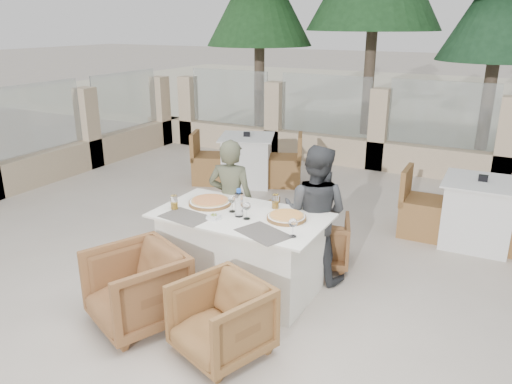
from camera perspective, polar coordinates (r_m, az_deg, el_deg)
The scene contains 26 objects.
ground at distance 4.93m, azimuth -1.93°, elevation -11.18°, with size 80.00×80.00×0.00m, color #BEB2A2.
sand_patch at distance 17.97m, azimuth 21.47°, elevation 9.82°, with size 30.00×16.00×0.01m, color beige.
perimeter_wall_far at distance 8.90m, azimuth 13.87°, elevation 7.60°, with size 10.00×0.34×1.60m, color #C4AC8A, non-canonical shape.
perimeter_wall_left at distance 8.60m, azimuth -23.51°, elevation 6.18°, with size 0.34×7.00×1.60m, color #C7B08C, non-canonical shape.
pine_far_left at distance 12.08m, azimuth 0.40°, elevation 20.30°, with size 2.42×2.42×5.50m, color #1F4920.
pine_centre at distance 10.89m, azimuth 26.10°, elevation 17.31°, with size 2.20×2.20×5.00m, color #1D4526.
dining_table at distance 4.80m, azimuth -1.71°, elevation -6.85°, with size 1.60×0.90×0.77m, color white, non-canonical shape.
placemat_near_left at distance 4.63m, azimuth -8.02°, elevation -2.82°, with size 0.45×0.30×0.00m, color #5D574F.
placemat_near_right at distance 4.24m, azimuth 0.85°, elevation -4.74°, with size 0.45×0.30×0.00m, color #554E49.
pizza_left at distance 4.91m, azimuth -5.28°, elevation -1.09°, with size 0.42×0.42×0.05m, color #C7421B.
pizza_right at distance 4.53m, azimuth 3.50°, elevation -2.86°, with size 0.36×0.36×0.05m, color orange.
water_bottle at distance 4.56m, azimuth -1.96°, elevation -1.23°, with size 0.08×0.08×0.27m, color #BBD7F6.
wine_glass_centre at distance 4.68m, azimuth -2.73°, elevation -1.21°, with size 0.08×0.08×0.18m, color white, non-canonical shape.
wine_glass_near at distance 4.51m, azimuth -1.08°, elevation -2.02°, with size 0.08×0.08×0.18m, color white, non-canonical shape.
wine_glass_corner at distance 4.15m, azimuth 4.24°, elevation -3.96°, with size 0.08×0.08×0.18m, color silver, non-canonical shape.
beer_glass_left at distance 4.81m, azimuth -9.33°, elevation -1.19°, with size 0.07×0.07×0.14m, color gold.
beer_glass_right at distance 4.78m, azimuth 2.22°, elevation -1.08°, with size 0.07×0.07×0.14m, color orange.
olive_dish at distance 4.56m, azimuth -4.85°, elevation -2.79°, with size 0.11×0.11×0.04m, color silver, non-canonical shape.
armchair_far_left at distance 5.69m, azimuth -1.81°, elevation -3.42°, with size 0.66×0.68×0.61m, color olive.
armchair_far_right at distance 5.36m, azimuth 7.46°, elevation -5.53°, with size 0.57×0.59×0.54m, color brown.
armchair_near_left at distance 4.41m, azimuth -13.49°, elevation -10.65°, with size 0.72×0.74×0.67m, color brown.
armchair_near_right at distance 3.97m, azimuth -4.01°, elevation -14.36°, with size 0.64×0.66×0.60m, color olive.
diner_left at distance 5.27m, azimuth -2.87°, elevation -1.10°, with size 0.49×0.32×1.34m, color #4E513B.
diner_right at distance 4.92m, azimuth 6.77°, elevation -2.46°, with size 0.67×0.52×1.38m, color #3A3C3F.
bg_table_a at distance 7.91m, azimuth -1.04°, elevation 3.65°, with size 1.64×0.82×0.77m, color silver, non-canonical shape.
bg_table_b at distance 6.28m, azimuth 24.02°, elevation -2.20°, with size 1.64×0.82×0.77m, color silver, non-canonical shape.
Camera 1 is at (2.17, -3.67, 2.48)m, focal length 35.00 mm.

